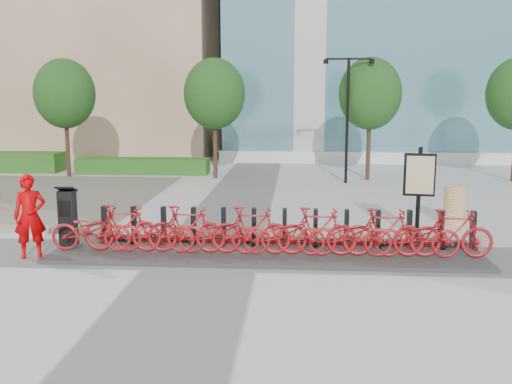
# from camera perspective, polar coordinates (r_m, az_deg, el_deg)

# --- Properties ---
(ground) EXTENTS (120.00, 120.00, 0.00)m
(ground) POSITION_cam_1_polar(r_m,az_deg,el_deg) (12.86, -4.95, -6.35)
(ground) COLOR #B4B4B4
(hedge_b) EXTENTS (6.00, 1.20, 0.70)m
(hedge_b) POSITION_cam_1_polar(r_m,az_deg,el_deg) (26.54, -11.22, 2.58)
(hedge_b) COLOR #1D4716
(hedge_b) RESTS_ON ground
(tree_0) EXTENTS (2.60, 2.60, 5.10)m
(tree_0) POSITION_cam_1_polar(r_m,az_deg,el_deg) (26.18, -18.59, 9.28)
(tree_0) COLOR #3C2417
(tree_0) RESTS_ON ground
(tree_1) EXTENTS (2.60, 2.60, 5.10)m
(tree_1) POSITION_cam_1_polar(r_m,az_deg,el_deg) (24.45, -4.17, 9.76)
(tree_1) COLOR #3C2417
(tree_1) RESTS_ON ground
(tree_2) EXTENTS (2.60, 2.60, 5.10)m
(tree_2) POSITION_cam_1_polar(r_m,az_deg,el_deg) (24.39, 11.35, 9.60)
(tree_2) COLOR #3C2417
(tree_2) RESTS_ON ground
(streetlamp) EXTENTS (2.00, 0.20, 5.00)m
(streetlamp) POSITION_cam_1_polar(r_m,az_deg,el_deg) (23.30, 9.15, 8.55)
(streetlamp) COLOR black
(streetlamp) RESTS_ON ground
(dock_pad) EXTENTS (9.60, 2.40, 0.08)m
(dock_pad) POSITION_cam_1_polar(r_m,az_deg,el_deg) (13.00, 0.95, -5.95)
(dock_pad) COLOR #393939
(dock_pad) RESTS_ON ground
(dock_rail_posts) EXTENTS (8.74, 0.50, 0.85)m
(dock_rail_posts) POSITION_cam_1_polar(r_m,az_deg,el_deg) (13.33, 2.87, -3.51)
(dock_rail_posts) COLOR black
(dock_rail_posts) RESTS_ON dock_pad
(bike_0) EXTENTS (1.82, 0.64, 0.96)m
(bike_0) POSITION_cam_1_polar(r_m,az_deg,el_deg) (13.32, -16.16, -3.65)
(bike_0) COLOR #A21518
(bike_0) RESTS_ON dock_pad
(bike_1) EXTENTS (1.77, 0.50, 1.06)m
(bike_1) POSITION_cam_1_polar(r_m,az_deg,el_deg) (13.08, -13.20, -3.53)
(bike_1) COLOR #A21518
(bike_1) RESTS_ON dock_pad
(bike_2) EXTENTS (1.82, 0.64, 0.96)m
(bike_2) POSITION_cam_1_polar(r_m,az_deg,el_deg) (12.90, -10.13, -3.85)
(bike_2) COLOR #A21518
(bike_2) RESTS_ON dock_pad
(bike_3) EXTENTS (1.77, 0.50, 1.06)m
(bike_3) POSITION_cam_1_polar(r_m,az_deg,el_deg) (12.73, -6.99, -3.71)
(bike_3) COLOR #A21518
(bike_3) RESTS_ON dock_pad
(bike_4) EXTENTS (1.82, 0.64, 0.96)m
(bike_4) POSITION_cam_1_polar(r_m,az_deg,el_deg) (12.63, -3.77, -4.01)
(bike_4) COLOR #A21518
(bike_4) RESTS_ON dock_pad
(bike_5) EXTENTS (1.77, 0.50, 1.06)m
(bike_5) POSITION_cam_1_polar(r_m,az_deg,el_deg) (12.54, -0.50, -3.84)
(bike_5) COLOR #A21518
(bike_5) RESTS_ON dock_pad
(bike_6) EXTENTS (1.82, 0.64, 0.96)m
(bike_6) POSITION_cam_1_polar(r_m,az_deg,el_deg) (12.52, 2.79, -4.13)
(bike_6) COLOR #A21518
(bike_6) RESTS_ON dock_pad
(bike_7) EXTENTS (1.77, 0.50, 1.06)m
(bike_7) POSITION_cam_1_polar(r_m,az_deg,el_deg) (12.51, 6.10, -3.93)
(bike_7) COLOR #A21518
(bike_7) RESTS_ON dock_pad
(bike_8) EXTENTS (1.82, 0.64, 0.96)m
(bike_8) POSITION_cam_1_polar(r_m,az_deg,el_deg) (12.57, 9.39, -4.19)
(bike_8) COLOR #A21518
(bike_8) RESTS_ON dock_pad
(bike_9) EXTENTS (1.77, 0.50, 1.06)m
(bike_9) POSITION_cam_1_polar(r_m,az_deg,el_deg) (12.65, 12.65, -3.96)
(bike_9) COLOR #A21518
(bike_9) RESTS_ON dock_pad
(bike_10) EXTENTS (1.82, 0.64, 0.96)m
(bike_10) POSITION_cam_1_polar(r_m,az_deg,el_deg) (12.79, 15.84, -4.19)
(bike_10) COLOR #A21518
(bike_10) RESTS_ON dock_pad
(bike_11) EXTENTS (1.77, 0.50, 1.06)m
(bike_11) POSITION_cam_1_polar(r_m,az_deg,el_deg) (12.94, 18.98, -3.95)
(bike_11) COLOR #A21518
(bike_11) RESTS_ON dock_pad
(kiosk) EXTENTS (0.44, 0.37, 1.41)m
(kiosk) POSITION_cam_1_polar(r_m,az_deg,el_deg) (13.96, -18.31, -2.35)
(kiosk) COLOR black
(kiosk) RESTS_ON dock_pad
(worker_red) EXTENTS (0.80, 0.67, 1.86)m
(worker_red) POSITION_cam_1_polar(r_m,az_deg,el_deg) (13.42, -21.67, -2.25)
(worker_red) COLOR #B60003
(worker_red) RESTS_ON ground
(construction_barrel) EXTENTS (0.75, 0.75, 1.09)m
(construction_barrel) POSITION_cam_1_polar(r_m,az_deg,el_deg) (16.61, 19.19, -1.26)
(construction_barrel) COLOR orange
(construction_barrel) RESTS_ON ground
(map_sign) EXTENTS (0.76, 0.22, 2.31)m
(map_sign) POSITION_cam_1_polar(r_m,az_deg,el_deg) (14.45, 16.02, 1.28)
(map_sign) COLOR black
(map_sign) RESTS_ON ground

